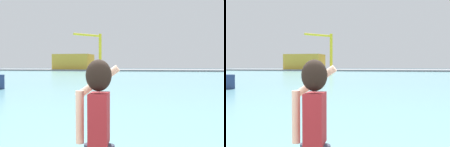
% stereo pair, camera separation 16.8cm
% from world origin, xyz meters
% --- Properties ---
extents(ground_plane, '(220.00, 220.00, 0.00)m').
position_xyz_m(ground_plane, '(0.00, 50.00, 0.00)').
color(ground_plane, '#334751').
extents(harbor_water, '(140.00, 100.00, 0.02)m').
position_xyz_m(harbor_water, '(0.00, 52.00, 0.01)').
color(harbor_water, '#6BA8B2').
rests_on(harbor_water, ground_plane).
extents(far_shore_dock, '(140.00, 20.00, 0.53)m').
position_xyz_m(far_shore_dock, '(0.00, 92.00, 0.26)').
color(far_shore_dock, gray).
rests_on(far_shore_dock, ground_plane).
extents(person_photographer, '(0.53, 0.55, 1.74)m').
position_xyz_m(person_photographer, '(0.21, 0.53, 1.54)').
color(person_photographer, '#2D3342').
rests_on(person_photographer, quay_promenade).
extents(warehouse_left, '(13.19, 8.63, 5.44)m').
position_xyz_m(warehouse_left, '(-33.09, 88.95, 3.25)').
color(warehouse_left, gold).
rests_on(warehouse_left, far_shore_dock).
extents(port_crane, '(7.49, 8.95, 12.43)m').
position_xyz_m(port_crane, '(-23.67, 86.08, 8.34)').
color(port_crane, yellow).
rests_on(port_crane, far_shore_dock).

